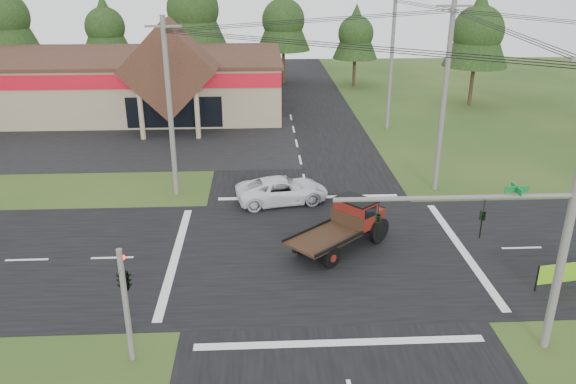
{
  "coord_description": "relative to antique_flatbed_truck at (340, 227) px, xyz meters",
  "views": [
    {
      "loc": [
        -2.78,
        -24.02,
        13.05
      ],
      "look_at": [
        -1.45,
        2.57,
        2.2
      ],
      "focal_mm": 35.0,
      "sensor_mm": 36.0,
      "label": 1
    }
  ],
  "objects": [
    {
      "name": "road_ew",
      "position": [
        -0.97,
        -0.41,
        -1.17
      ],
      "size": [
        120.0,
        12.0,
        0.02
      ],
      "primitive_type": "cube",
      "color": "black",
      "rests_on": "ground"
    },
    {
      "name": "roadside_banner",
      "position": [
        9.67,
        -4.01,
        -0.55
      ],
      "size": [
        3.69,
        0.68,
        1.27
      ],
      "primitive_type": null,
      "rotation": [
        0.0,
        0.0,
        0.15
      ],
      "color": "#65A616",
      "rests_on": "ground"
    },
    {
      "name": "tree_row_d",
      "position": [
        -0.97,
        41.59,
        6.19
      ],
      "size": [
        6.16,
        6.16,
        11.11
      ],
      "color": "#332316",
      "rests_on": "ground"
    },
    {
      "name": "road_ns",
      "position": [
        -0.97,
        -0.41,
        -1.18
      ],
      "size": [
        12.0,
        120.0,
        0.02
      ],
      "primitive_type": "cube",
      "color": "black",
      "rests_on": "ground"
    },
    {
      "name": "ground",
      "position": [
        -0.97,
        -0.41,
        -1.19
      ],
      "size": [
        120.0,
        120.0,
        0.0
      ],
      "primitive_type": "plane",
      "color": "#224016",
      "rests_on": "ground"
    },
    {
      "name": "tree_row_b",
      "position": [
        -20.97,
        41.59,
        5.52
      ],
      "size": [
        5.6,
        5.6,
        10.1
      ],
      "color": "#332316",
      "rests_on": "ground"
    },
    {
      "name": "utility_pole_nw",
      "position": [
        -8.97,
        7.59,
        4.2
      ],
      "size": [
        2.0,
        0.3,
        10.5
      ],
      "color": "#595651",
      "rests_on": "ground"
    },
    {
      "name": "tree_row_e",
      "position": [
        7.03,
        39.59,
        4.85
      ],
      "size": [
        5.04,
        5.04,
        9.09
      ],
      "color": "#332316",
      "rests_on": "ground"
    },
    {
      "name": "tree_row_c",
      "position": [
        -10.97,
        40.59,
        7.53
      ],
      "size": [
        7.28,
        7.28,
        13.13
      ],
      "color": "#332316",
      "rests_on": "ground"
    },
    {
      "name": "traffic_signal_corner",
      "position": [
        -8.47,
        -7.73,
        2.34
      ],
      "size": [
        0.53,
        2.48,
        4.4
      ],
      "color": "#595651",
      "rests_on": "ground"
    },
    {
      "name": "tree_side_ne",
      "position": [
        17.03,
        29.59,
        6.19
      ],
      "size": [
        6.16,
        6.16,
        11.11
      ],
      "color": "#332316",
      "rests_on": "ground"
    },
    {
      "name": "white_pickup",
      "position": [
        -2.56,
        6.05,
        -0.44
      ],
      "size": [
        5.76,
        3.46,
        1.5
      ],
      "primitive_type": "imported",
      "rotation": [
        0.0,
        0.0,
        1.76
      ],
      "color": "white",
      "rests_on": "ground"
    },
    {
      "name": "parking_apron",
      "position": [
        -14.97,
        18.59,
        -1.17
      ],
      "size": [
        28.0,
        14.0,
        0.02
      ],
      "primitive_type": "cube",
      "color": "black",
      "rests_on": "ground"
    },
    {
      "name": "antique_flatbed_truck",
      "position": [
        0.0,
        0.0,
        0.0
      ],
      "size": [
        5.68,
        5.39,
        2.37
      ],
      "primitive_type": null,
      "rotation": [
        0.0,
        0.0,
        -0.84
      ],
      "color": "#50140B",
      "rests_on": "ground"
    },
    {
      "name": "traffic_signal_mast",
      "position": [
        4.85,
        -7.91,
        3.24
      ],
      "size": [
        8.12,
        0.24,
        7.0
      ],
      "color": "#595651",
      "rests_on": "ground"
    },
    {
      "name": "cvs_building",
      "position": [
        -16.67,
        29.16,
        1.59
      ],
      "size": [
        30.4,
        18.2,
        9.19
      ],
      "color": "gray",
      "rests_on": "ground"
    },
    {
      "name": "utility_pole_n",
      "position": [
        7.03,
        21.59,
        4.55
      ],
      "size": [
        2.0,
        0.3,
        11.2
      ],
      "color": "#595651",
      "rests_on": "ground"
    },
    {
      "name": "utility_pole_ne",
      "position": [
        7.03,
        7.59,
        4.7
      ],
      "size": [
        2.0,
        0.3,
        11.5
      ],
      "color": "#595651",
      "rests_on": "ground"
    },
    {
      "name": "tree_row_a",
      "position": [
        -30.97,
        39.59,
        6.86
      ],
      "size": [
        6.72,
        6.72,
        12.12
      ],
      "color": "#332316",
      "rests_on": "ground"
    },
    {
      "name": "utility_pole_nr",
      "position": [
        6.53,
        -7.91,
        4.45
      ],
      "size": [
        2.0,
        0.3,
        11.0
      ],
      "color": "#595651",
      "rests_on": "ground"
    }
  ]
}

